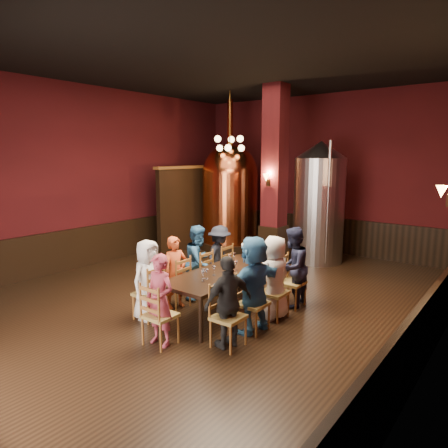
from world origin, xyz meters
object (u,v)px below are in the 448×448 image
Objects in this scene: person_1 at (176,272)px; dining_table at (223,275)px; rose_vase at (246,248)px; steel_vessel at (319,202)px; person_2 at (199,262)px; person_0 at (148,280)px; copper_kettle at (230,195)px.

dining_table is at bearing -55.24° from person_1.
rose_vase is (-0.20, 1.00, 0.28)m from dining_table.
person_1 is at bearing -97.95° from steel_vessel.
rose_vase is (0.65, 0.68, 0.24)m from person_2.
steel_vessel reaches higher than person_0.
person_0 is at bearing 164.59° from person_2.
copper_kettle is 4.27m from rose_vase.
steel_vessel is at bearing 89.84° from rose_vase.
steel_vessel reaches higher than person_1.
person_2 is at bearing 158.78° from dining_table.
dining_table is 1.31m from person_0.
copper_kettle is 13.06× the size of rose_vase.
person_0 is 5.69m from copper_kettle.
dining_table is at bearing -78.48° from rose_vase.
dining_table is 0.55× the size of copper_kettle.
steel_vessel is at bearing 4.62° from person_1.
copper_kettle reaches higher than dining_table.
person_0 is 0.67m from person_1.
copper_kettle is at bearing 124.77° from dining_table.
person_2 reaches higher than person_1.
person_1 is at bearing 164.59° from person_2.
rose_vase is at bearing 100.55° from dining_table.
copper_kettle reaches higher than rose_vase.
steel_vessel is 9.37× the size of rose_vase.
steel_vessel is (0.65, 4.66, 0.90)m from person_1.
dining_table is 0.91m from person_2.
copper_kettle reaches higher than person_2.
copper_kettle is at bearing 38.10° from person_1.
dining_table is 0.91m from person_1.
person_1 is 0.30× the size of copper_kettle.
person_1 is at bearing -64.48° from copper_kettle.
person_1 reaches higher than dining_table.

